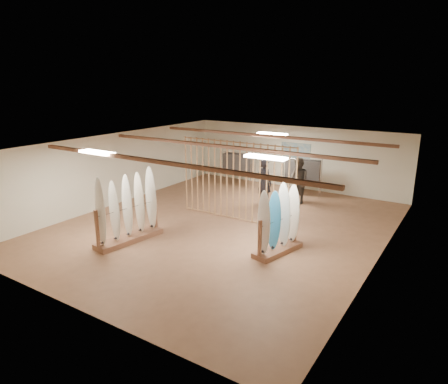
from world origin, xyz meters
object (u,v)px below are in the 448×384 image
Objects in this scene: rack_right at (278,231)px; shopper_a at (264,179)px; shopper_b at (298,178)px; clothing_rack_a at (238,164)px; rack_left at (128,219)px; clothing_rack_b at (302,171)px.

shopper_a is (-2.40, 3.82, 0.39)m from rack_right.
shopper_a is at bearing -101.38° from shopper_b.
clothing_rack_a is 0.78× the size of shopper_b.
rack_right is at bearing -37.01° from shopper_b.
rack_right is 1.20× the size of clothing_rack_a.
rack_left is at bearing 85.21° from shopper_a.
rack_left is 7.95m from clothing_rack_b.
clothing_rack_a is 3.06m from clothing_rack_b.
rack_left is 1.09× the size of shopper_b.
shopper_a is 1.38m from shopper_b.
shopper_a is (-0.76, -2.00, -0.02)m from clothing_rack_b.
rack_right reaches higher than clothing_rack_a.
rack_right is 0.93× the size of shopper_b.
rack_left is 1.16× the size of rack_right.
rack_right reaches higher than clothing_rack_b.
clothing_rack_b is 0.79× the size of shopper_a.
rack_left is 4.54m from rack_right.
shopper_b is (1.03, 0.92, -0.00)m from shopper_a.
clothing_rack_a is (-0.48, 7.35, 0.34)m from rack_left.
rack_right is 4.53m from shopper_a.
clothing_rack_a is 0.78× the size of shopper_a.
clothing_rack_a is (-4.69, 5.65, 0.40)m from rack_right.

